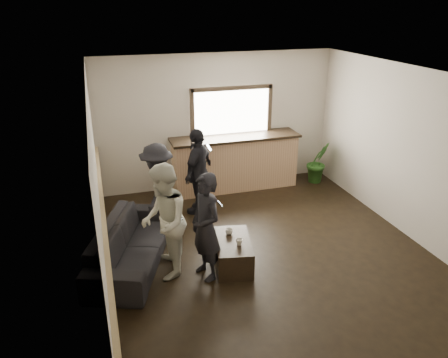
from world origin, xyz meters
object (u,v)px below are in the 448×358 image
object	(u,v)px
bar_counter	(235,159)
cup_b	(239,242)
coffee_table	(233,252)
potted_plant	(318,162)
person_c	(158,188)
person_d	(198,171)
sofa	(132,244)
person_a	(206,227)
person_b	(164,222)
cup_a	(229,232)

from	to	relation	value
bar_counter	cup_b	size ratio (longest dim) A/B	26.49
coffee_table	potted_plant	size ratio (longest dim) A/B	1.02
bar_counter	person_c	xyz separation A→B (m)	(-1.83, -1.34, 0.14)
coffee_table	person_d	distance (m)	2.00
sofa	person_d	world-z (taller)	person_d
person_a	person_b	xyz separation A→B (m)	(-0.55, 0.23, 0.05)
sofa	coffee_table	bearing A→B (deg)	-88.19
bar_counter	person_b	xyz separation A→B (m)	(-1.96, -2.74, 0.21)
bar_counter	person_a	bearing A→B (deg)	-115.28
coffee_table	person_b	size ratio (longest dim) A/B	0.55
cup_b	person_a	size ratio (longest dim) A/B	0.06
cup_b	person_d	size ratio (longest dim) A/B	0.06
coffee_table	person_c	distance (m)	1.81
potted_plant	person_c	bearing A→B (deg)	-163.20
person_b	potted_plant	bearing A→B (deg)	131.92
potted_plant	person_a	bearing A→B (deg)	-139.85
cup_a	person_a	xyz separation A→B (m)	(-0.46, -0.36, 0.34)
coffee_table	person_d	world-z (taller)	person_d
person_c	person_d	distance (m)	0.93
cup_b	person_b	bearing A→B (deg)	168.68
bar_counter	person_d	world-z (taller)	bar_counter
person_c	cup_b	bearing A→B (deg)	50.59
person_b	person_a	bearing A→B (deg)	75.64
sofa	cup_b	distance (m)	1.65
person_c	coffee_table	bearing A→B (deg)	51.69
person_a	person_d	bearing A→B (deg)	152.36
person_b	bar_counter	bearing A→B (deg)	152.98
sofa	person_c	world-z (taller)	person_c
bar_counter	cup_b	world-z (taller)	bar_counter
bar_counter	sofa	bearing A→B (deg)	-136.18
coffee_table	potted_plant	distance (m)	3.81
sofa	cup_b	bearing A→B (deg)	-92.50
cup_b	person_a	bearing A→B (deg)	-177.72
sofa	person_d	xyz separation A→B (m)	(1.40, 1.40, 0.49)
cup_a	cup_b	xyz separation A→B (m)	(0.05, -0.34, 0.00)
person_d	person_a	bearing A→B (deg)	28.12
person_d	person_b	bearing A→B (deg)	11.66
cup_a	coffee_table	bearing A→B (deg)	-89.63
coffee_table	potted_plant	world-z (taller)	potted_plant
bar_counter	person_b	size ratio (longest dim) A/B	1.58
sofa	potted_plant	world-z (taller)	potted_plant
cup_a	potted_plant	xyz separation A→B (m)	(2.80, 2.38, -0.00)
bar_counter	sofa	xyz separation A→B (m)	(-2.41, -2.31, -0.32)
sofa	cup_b	size ratio (longest dim) A/B	21.89
person_b	person_d	bearing A→B (deg)	161.15
sofa	cup_a	size ratio (longest dim) A/B	19.70
coffee_table	sofa	bearing A→B (deg)	161.11
sofa	person_a	xyz separation A→B (m)	(1.00, -0.67, 0.47)
sofa	coffee_table	world-z (taller)	sofa
sofa	coffee_table	size ratio (longest dim) A/B	2.39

